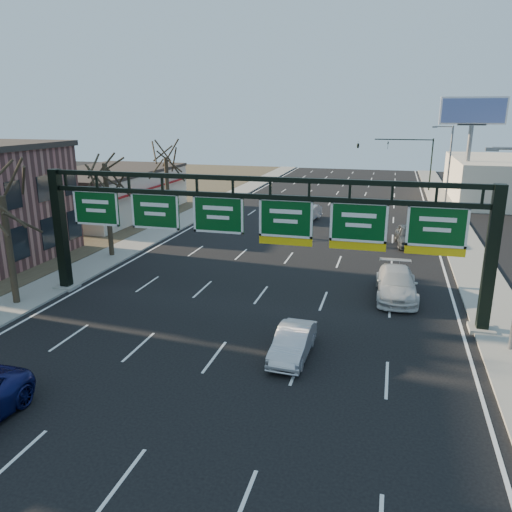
% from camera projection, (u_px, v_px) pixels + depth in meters
% --- Properties ---
extents(ground, '(160.00, 160.00, 0.00)m').
position_uv_depth(ground, '(198.00, 379.00, 19.99)').
color(ground, black).
rests_on(ground, ground).
extents(sidewalk_left, '(3.00, 120.00, 0.12)m').
position_uv_depth(sidewalk_left, '(144.00, 240.00, 41.76)').
color(sidewalk_left, gray).
rests_on(sidewalk_left, ground).
extents(sidewalk_right, '(3.00, 120.00, 0.12)m').
position_uv_depth(sidewalk_right, '(472.00, 263.00, 35.27)').
color(sidewalk_right, gray).
rests_on(sidewalk_right, ground).
extents(dirt_strip_left, '(21.00, 120.00, 0.06)m').
position_uv_depth(dirt_strip_left, '(21.00, 231.00, 44.86)').
color(dirt_strip_left, '#473D2B').
rests_on(dirt_strip_left, ground).
extents(lane_markings, '(21.60, 120.00, 0.01)m').
position_uv_depth(lane_markings, '(294.00, 251.00, 38.53)').
color(lane_markings, white).
rests_on(lane_markings, ground).
extents(sign_gantry, '(24.60, 1.20, 7.20)m').
position_uv_depth(sign_gantry, '(254.00, 225.00, 26.09)').
color(sign_gantry, black).
rests_on(sign_gantry, ground).
extents(cream_strip, '(10.90, 18.40, 4.70)m').
position_uv_depth(cream_strip, '(108.00, 192.00, 51.67)').
color(cream_strip, beige).
rests_on(cream_strip, ground).
extents(building_right_distant, '(12.00, 20.00, 5.00)m').
position_uv_depth(building_right_distant, '(504.00, 179.00, 60.57)').
color(building_right_distant, beige).
rests_on(building_right_distant, ground).
extents(tree_mid, '(3.60, 3.60, 9.24)m').
position_uv_depth(tree_mid, '(103.00, 149.00, 34.97)').
color(tree_mid, '#2B2418').
rests_on(tree_mid, sidewalk_left).
extents(tree_far, '(3.60, 3.60, 8.86)m').
position_uv_depth(tree_far, '(165.00, 145.00, 44.34)').
color(tree_far, '#2B2418').
rests_on(tree_far, sidewalk_left).
extents(streetlight_far, '(2.15, 0.22, 9.00)m').
position_uv_depth(streetlight_far, '(448.00, 164.00, 52.49)').
color(streetlight_far, slate).
rests_on(streetlight_far, sidewalk_right).
extents(billboard_right, '(7.00, 0.50, 12.00)m').
position_uv_depth(billboard_right, '(472.00, 124.00, 55.37)').
color(billboard_right, slate).
rests_on(billboard_right, ground).
extents(traffic_signal_mast, '(10.16, 0.54, 7.00)m').
position_uv_depth(traffic_signal_mast, '(385.00, 149.00, 68.00)').
color(traffic_signal_mast, black).
rests_on(traffic_signal_mast, ground).
extents(car_silver_sedan, '(1.53, 4.07, 1.33)m').
position_uv_depth(car_silver_sedan, '(293.00, 343.00, 21.69)').
color(car_silver_sedan, '#B6B6BB').
rests_on(car_silver_sedan, ground).
extents(car_white_wagon, '(2.51, 5.64, 1.61)m').
position_uv_depth(car_white_wagon, '(396.00, 284.00, 28.73)').
color(car_white_wagon, silver).
rests_on(car_white_wagon, ground).
extents(car_grey_far, '(2.37, 4.93, 1.62)m').
position_uv_depth(car_grey_far, '(409.00, 236.00, 39.90)').
color(car_grey_far, '#404446').
rests_on(car_grey_far, ground).
extents(car_silver_distant, '(2.31, 4.79, 1.51)m').
position_uv_depth(car_silver_distant, '(308.00, 213.00, 49.16)').
color(car_silver_distant, silver).
rests_on(car_silver_distant, ground).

